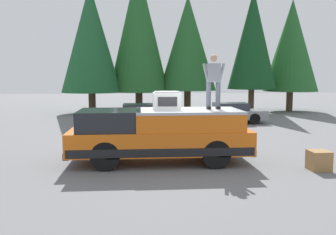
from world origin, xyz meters
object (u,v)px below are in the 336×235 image
(compressor_unit, at_px, (167,100))
(parked_car_grey, at_px, (229,113))
(parked_car_navy, at_px, (139,114))
(wooden_crate, at_px, (319,160))
(pickup_truck, at_px, (160,135))
(person_on_truck_bed, at_px, (213,80))

(compressor_unit, xyz_separation_m, parked_car_grey, (9.16, -4.30, -1.35))
(parked_car_navy, distance_m, wooden_crate, 11.34)
(compressor_unit, bearing_deg, wooden_crate, -108.57)
(parked_car_grey, bearing_deg, compressor_unit, 154.85)
(compressor_unit, distance_m, parked_car_grey, 10.21)
(compressor_unit, height_order, parked_car_grey, compressor_unit)
(compressor_unit, distance_m, wooden_crate, 4.78)
(parked_car_grey, distance_m, parked_car_navy, 5.16)
(pickup_truck, height_order, parked_car_grey, pickup_truck)
(person_on_truck_bed, relative_size, wooden_crate, 3.02)
(compressor_unit, bearing_deg, person_on_truck_bed, -89.73)
(pickup_truck, bearing_deg, compressor_unit, -58.87)
(compressor_unit, distance_m, parked_car_navy, 8.84)
(person_on_truck_bed, relative_size, parked_car_navy, 0.41)
(parked_car_navy, relative_size, wooden_crate, 7.32)
(pickup_truck, bearing_deg, parked_car_grey, -25.95)
(pickup_truck, relative_size, wooden_crate, 9.89)
(wooden_crate, bearing_deg, pickup_truck, 73.85)
(parked_car_navy, xyz_separation_m, wooden_crate, (-10.13, -5.10, -0.30))
(pickup_truck, height_order, wooden_crate, pickup_truck)
(parked_car_grey, height_order, wooden_crate, parked_car_grey)
(compressor_unit, height_order, person_on_truck_bed, person_on_truck_bed)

